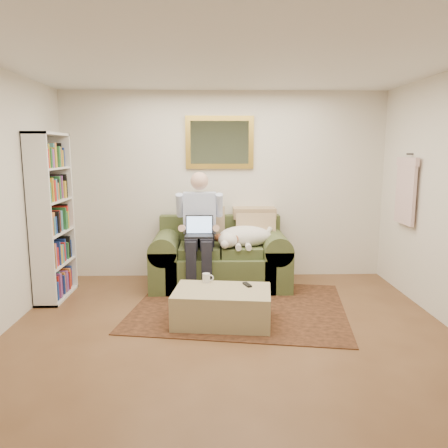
{
  "coord_description": "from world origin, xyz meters",
  "views": [
    {
      "loc": [
        -0.16,
        -3.64,
        1.8
      ],
      "look_at": [
        -0.03,
        1.34,
        0.95
      ],
      "focal_mm": 35.0,
      "sensor_mm": 36.0,
      "label": 1
    }
  ],
  "objects_px": {
    "sofa": "(220,263)",
    "sleeping_dog": "(245,236)",
    "seated_man": "(199,232)",
    "ottoman": "(222,306)",
    "bookshelf": "(52,217)",
    "laptop": "(199,230)",
    "coffee_mug": "(206,278)"
  },
  "relations": [
    {
      "from": "sofa",
      "to": "sleeping_dog",
      "type": "distance_m",
      "value": 0.51
    },
    {
      "from": "seated_man",
      "to": "ottoman",
      "type": "xyz_separation_m",
      "value": [
        0.27,
        -1.13,
        -0.58
      ]
    },
    {
      "from": "seated_man",
      "to": "ottoman",
      "type": "height_order",
      "value": "seated_man"
    },
    {
      "from": "sleeping_dog",
      "to": "ottoman",
      "type": "height_order",
      "value": "sleeping_dog"
    },
    {
      "from": "bookshelf",
      "to": "laptop",
      "type": "bearing_deg",
      "value": 5.67
    },
    {
      "from": "coffee_mug",
      "to": "bookshelf",
      "type": "bearing_deg",
      "value": 161.52
    },
    {
      "from": "laptop",
      "to": "coffee_mug",
      "type": "distance_m",
      "value": 0.89
    },
    {
      "from": "laptop",
      "to": "coffee_mug",
      "type": "xyz_separation_m",
      "value": [
        0.1,
        -0.8,
        -0.38
      ]
    },
    {
      "from": "laptop",
      "to": "sleeping_dog",
      "type": "xyz_separation_m",
      "value": [
        0.59,
        0.14,
        -0.11
      ]
    },
    {
      "from": "coffee_mug",
      "to": "sleeping_dog",
      "type": "bearing_deg",
      "value": 62.22
    },
    {
      "from": "sofa",
      "to": "ottoman",
      "type": "relative_size",
      "value": 1.81
    },
    {
      "from": "seated_man",
      "to": "laptop",
      "type": "xyz_separation_m",
      "value": [
        0.0,
        -0.07,
        0.04
      ]
    },
    {
      "from": "seated_man",
      "to": "laptop",
      "type": "bearing_deg",
      "value": -90.0
    },
    {
      "from": "laptop",
      "to": "sofa",
      "type": "bearing_deg",
      "value": 41.02
    },
    {
      "from": "bookshelf",
      "to": "sleeping_dog",
      "type": "bearing_deg",
      "value": 7.71
    },
    {
      "from": "sleeping_dog",
      "to": "coffee_mug",
      "type": "distance_m",
      "value": 1.1
    },
    {
      "from": "laptop",
      "to": "ottoman",
      "type": "xyz_separation_m",
      "value": [
        0.27,
        -1.06,
        -0.61
      ]
    },
    {
      "from": "sleeping_dog",
      "to": "ottoman",
      "type": "distance_m",
      "value": 1.35
    },
    {
      "from": "sleeping_dog",
      "to": "seated_man",
      "type": "bearing_deg",
      "value": -172.87
    },
    {
      "from": "seated_man",
      "to": "sleeping_dog",
      "type": "xyz_separation_m",
      "value": [
        0.59,
        0.07,
        -0.07
      ]
    },
    {
      "from": "sleeping_dog",
      "to": "coffee_mug",
      "type": "bearing_deg",
      "value": -117.78
    },
    {
      "from": "sofa",
      "to": "bookshelf",
      "type": "relative_size",
      "value": 0.9
    },
    {
      "from": "ottoman",
      "to": "coffee_mug",
      "type": "height_order",
      "value": "coffee_mug"
    },
    {
      "from": "laptop",
      "to": "bookshelf",
      "type": "relative_size",
      "value": 0.18
    },
    {
      "from": "laptop",
      "to": "ottoman",
      "type": "bearing_deg",
      "value": -75.91
    },
    {
      "from": "sofa",
      "to": "sleeping_dog",
      "type": "bearing_deg",
      "value": -15.74
    },
    {
      "from": "sofa",
      "to": "bookshelf",
      "type": "height_order",
      "value": "bookshelf"
    },
    {
      "from": "ottoman",
      "to": "seated_man",
      "type": "bearing_deg",
      "value": 103.25
    },
    {
      "from": "sofa",
      "to": "laptop",
      "type": "relative_size",
      "value": 5.15
    },
    {
      "from": "bookshelf",
      "to": "seated_man",
      "type": "bearing_deg",
      "value": 7.91
    },
    {
      "from": "ottoman",
      "to": "laptop",
      "type": "bearing_deg",
      "value": 104.09
    },
    {
      "from": "laptop",
      "to": "ottoman",
      "type": "relative_size",
      "value": 0.35
    }
  ]
}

